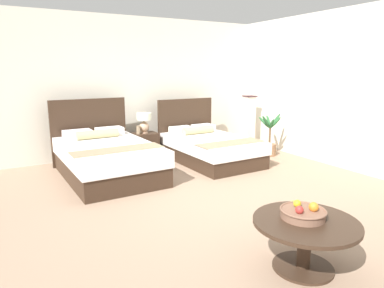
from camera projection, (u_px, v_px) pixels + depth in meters
name	position (u px, v px, depth m)	size (l,w,h in m)	color
ground_plane	(214.00, 199.00, 4.93)	(9.52, 9.93, 0.02)	#9B7E66
wall_back	(134.00, 87.00, 7.33)	(9.52, 0.12, 2.85)	silver
wall_side_right	(339.00, 90.00, 6.37)	(0.12, 5.53, 2.85)	silver
bed_near_window	(107.00, 158.00, 5.89)	(1.48, 2.22, 1.25)	#38261B
bed_near_corner	(209.00, 147.00, 6.88)	(1.37, 2.09, 1.17)	#38261B
nightstand	(145.00, 145.00, 7.17)	(0.50, 0.41, 0.51)	#38261B
table_lamp	(144.00, 121.00, 7.08)	(0.30, 0.30, 0.41)	tan
vase	(138.00, 130.00, 6.99)	(0.08, 0.08, 0.17)	#9B8364
coffee_table	(305.00, 233.00, 3.11)	(0.94, 0.94, 0.47)	#38261B
fruit_bowl	(303.00, 213.00, 3.13)	(0.41, 0.41, 0.16)	brown
loose_apple	(293.00, 204.00, 3.35)	(0.08, 0.08, 0.08)	#80A546
floor_lamp_corner	(249.00, 122.00, 8.05)	(0.26, 0.26, 1.20)	#3C2228
potted_palm	(269.00, 142.00, 7.31)	(0.53, 0.48, 0.90)	brown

